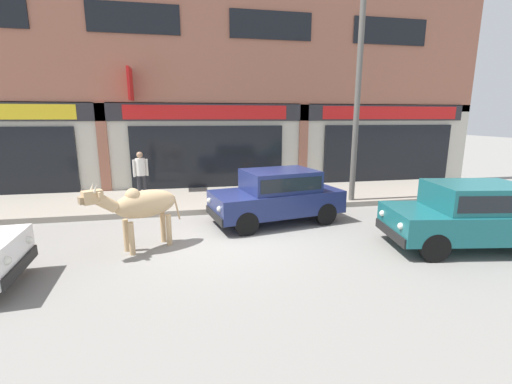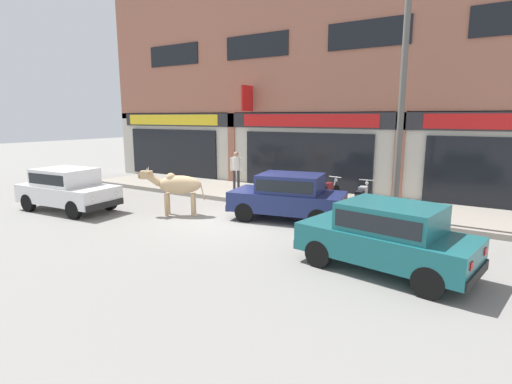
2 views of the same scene
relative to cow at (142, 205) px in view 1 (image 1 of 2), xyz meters
The scene contains 10 objects.
ground_plane 2.08m from the cow, ahead, with size 90.00×90.00×0.00m, color gray.
sidewalk 4.67m from the cow, 66.80° to the left, with size 19.00×3.44×0.17m, color gray.
shop_building 7.58m from the cow, 73.76° to the left, with size 23.00×1.40×10.37m.
cow is the anchor object (origin of this frame).
car_0 7.23m from the cow, 10.37° to the right, with size 3.78×2.13×1.46m.
car_2 3.67m from the cow, 22.38° to the left, with size 3.81×2.25×1.46m.
motorcycle_0 5.25m from the cow, 45.53° to the left, with size 0.64×1.79×0.88m.
motorcycle_1 6.20m from the cow, 35.78° to the left, with size 0.52×1.81×0.88m.
pedestrian 4.19m from the cow, 97.40° to the left, with size 0.46×0.32×1.60m.
utility_pole 7.29m from the cow, 23.85° to the left, with size 0.18×0.18×6.37m, color #595651.
Camera 1 is at (-0.75, -7.79, 2.86)m, focal length 24.00 mm.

